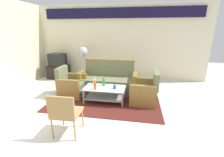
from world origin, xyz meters
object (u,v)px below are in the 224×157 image
coffee_table (105,92)px  bottle_clear (94,82)px  armchair_right (144,92)px  tv_stand (59,72)px  couch (108,81)px  cup (115,87)px  bottle_green (104,82)px  pedestal_fan (83,54)px  television (57,60)px  armchair_left (72,86)px  bottle_orange (95,86)px  wicker_chair (65,112)px

coffee_table → bottle_clear: (-0.33, 0.17, 0.23)m
armchair_right → tv_stand: (-3.36, 1.64, -0.03)m
couch → cup: bearing=111.9°
bottle_green → pedestal_fan: pedestal_fan is taller
television → pedestal_fan: size_ratio=0.54×
bottle_clear → cup: (0.60, -0.22, -0.04)m
armchair_right → tv_stand: bearing=66.9°
coffee_table → tv_stand: bearing=142.0°
armchair_left → pedestal_fan: (-0.18, 1.58, 0.73)m
couch → armchair_left: (-1.00, -0.55, -0.03)m
tv_stand → pedestal_fan: pedestal_fan is taller
armchair_right → television: size_ratio=1.24×
couch → bottle_orange: couch is taller
armchair_right → cup: 0.83m
bottle_green → tv_stand: bottle_green is taller
bottle_green → cup: bearing=-30.1°
armchair_right → coffee_table: size_ratio=0.77×
cup → pedestal_fan: 2.49m
bottle_clear → television: (-1.98, 1.63, 0.26)m
couch → television: size_ratio=2.64×
bottle_orange → television: 2.88m
armchair_left → cup: 1.39m
couch → armchair_left: 1.14m
armchair_left → cup: bearing=75.9°
couch → pedestal_fan: size_ratio=1.42×
bottle_clear → tv_stand: (-1.98, 1.63, -0.24)m
armchair_right → tv_stand: size_ratio=1.06×
bottle_green → wicker_chair: size_ratio=0.31×
armchair_left → television: size_ratio=1.24×
bottle_clear → bottle_green: 0.27m
bottle_clear → television: bearing=140.5°
pedestal_fan → coffee_table: bearing=-56.0°
armchair_left → television: bearing=-142.2°
bottle_green → pedestal_fan: 2.14m
armchair_right → cup: bearing=107.2°
bottle_clear → bottle_orange: 0.35m
cup → tv_stand: bearing=144.5°
bottle_green → armchair_left: bearing=173.3°
coffee_table → armchair_left: bearing=166.0°
cup → pedestal_fan: (-1.52, 1.89, 0.55)m
pedestal_fan → wicker_chair: 3.50m
bottle_clear → wicker_chair: size_ratio=0.29×
couch → armchair_left: couch is taller
coffee_table → pedestal_fan: size_ratio=0.87×
armchair_right → wicker_chair: size_ratio=1.01×
bottle_clear → pedestal_fan: (-0.92, 1.68, 0.51)m
television → bottle_green: bearing=156.8°
armchair_right → bottle_orange: bearing=106.8°
tv_stand → wicker_chair: 3.83m
bottle_orange → cup: bottle_orange is taller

